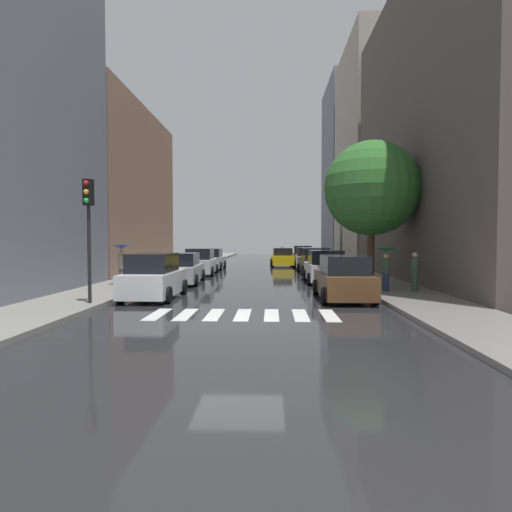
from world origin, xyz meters
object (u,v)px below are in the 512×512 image
parked_car_left_nearest (154,278)px  pedestrian_foreground (415,271)px  lamp_post_right (341,209)px  parked_car_left_second (182,269)px  parked_car_right_nearest (343,279)px  parked_car_right_fifth (302,256)px  pedestrian_by_kerb (386,259)px  taxi_midroad (282,258)px  parked_car_left_third (200,263)px  parked_car_right_second (325,268)px  parked_car_right_third (315,262)px  parked_car_right_fourth (307,259)px  street_tree_right (371,189)px  pedestrian_near_tree (122,256)px  parked_car_left_fourth (211,260)px  traffic_light_left_corner (88,213)px

parked_car_left_nearest → pedestrian_foreground: (10.82, 1.58, 0.18)m
pedestrian_foreground → lamp_post_right: (-1.46, 10.48, 3.36)m
parked_car_left_second → parked_car_right_nearest: 9.63m
parked_car_right_fifth → pedestrian_by_kerb: 23.26m
taxi_midroad → lamp_post_right: lamp_post_right is taller
parked_car_left_third → pedestrian_foreground: pedestrian_foreground is taller
parked_car_right_fifth → lamp_post_right: 13.40m
pedestrian_foreground → parked_car_right_second: bearing=-119.6°
parked_car_right_second → parked_car_right_third: 6.44m
parked_car_right_fourth → parked_car_right_second: bearing=-177.7°
parked_car_left_third → lamp_post_right: bearing=-88.7°
parked_car_right_nearest → parked_car_right_third: 12.95m
parked_car_right_third → parked_car_right_fourth: parked_car_right_third is taller
parked_car_left_third → pedestrian_by_kerb: 13.96m
parked_car_left_second → parked_car_left_third: parked_car_left_third is taller
parked_car_left_third → lamp_post_right: 10.10m
parked_car_right_nearest → parked_car_right_third: parked_car_right_third is taller
parked_car_left_nearest → parked_car_right_second: bearing=-48.6°
parked_car_right_third → taxi_midroad: bearing=10.8°
parked_car_right_nearest → parked_car_right_second: size_ratio=1.11×
parked_car_right_fifth → street_tree_right: 20.39m
parked_car_left_nearest → pedestrian_near_tree: bearing=35.2°
parked_car_left_fourth → parked_car_right_fourth: bearing=-80.0°
parked_car_left_nearest → lamp_post_right: bearing=-37.3°
parked_car_right_third → parked_car_right_fifth: size_ratio=1.05×
parked_car_right_fifth → pedestrian_by_kerb: pedestrian_by_kerb is taller
parked_car_left_fourth → parked_car_right_third: parked_car_right_third is taller
pedestrian_foreground → pedestrian_by_kerb: bearing=-67.6°
parked_car_right_fourth → pedestrian_near_tree: (-10.29, -14.59, 0.74)m
pedestrian_near_tree → street_tree_right: size_ratio=0.27×
parked_car_right_third → street_tree_right: size_ratio=0.60×
parked_car_right_second → taxi_midroad: taxi_midroad is taller
parked_car_right_nearest → parked_car_right_fifth: parked_car_right_fifth is taller
parked_car_left_second → pedestrian_by_kerb: bearing=-116.3°
parked_car_left_second → pedestrian_foreground: (10.93, -4.36, 0.25)m
taxi_midroad → pedestrian_foreground: pedestrian_foreground is taller
street_tree_right → parked_car_left_third: bearing=145.7°
pedestrian_near_tree → traffic_light_left_corner: (1.02, -6.10, 1.75)m
street_tree_right → traffic_light_left_corner: street_tree_right is taller
parked_car_left_third → parked_car_right_fourth: size_ratio=1.00×
parked_car_right_nearest → pedestrian_by_kerb: pedestrian_by_kerb is taller
parked_car_right_fifth → traffic_light_left_corner: bearing=162.5°
parked_car_right_third → parked_car_right_fifth: 11.82m
parked_car_left_nearest → pedestrian_near_tree: size_ratio=2.12×
parked_car_right_fourth → lamp_post_right: bearing=-162.5°
pedestrian_by_kerb → street_tree_right: 4.75m
parked_car_right_fifth → street_tree_right: size_ratio=0.57×
parked_car_left_third → street_tree_right: (9.81, -6.70, 4.11)m
pedestrian_foreground → pedestrian_near_tree: size_ratio=0.85×
parked_car_left_fourth → pedestrian_near_tree: pedestrian_near_tree is taller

